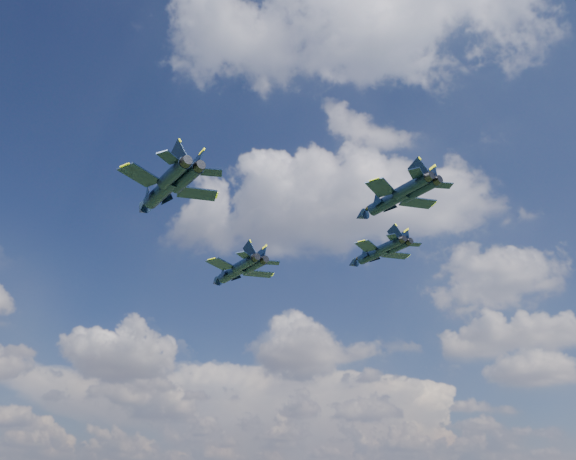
{
  "coord_description": "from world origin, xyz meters",
  "views": [
    {
      "loc": [
        15.49,
        -70.54,
        29.1
      ],
      "look_at": [
        -1.87,
        0.65,
        64.04
      ],
      "focal_mm": 35.0,
      "sensor_mm": 36.0,
      "label": 1
    }
  ],
  "objects_px": {
    "jet_left": "(160,193)",
    "jet_right": "(372,255)",
    "jet_lead": "(232,273)",
    "jet_slot": "(386,202)"
  },
  "relations": [
    {
      "from": "jet_lead",
      "to": "jet_slot",
      "type": "bearing_deg",
      "value": -89.39
    },
    {
      "from": "jet_right",
      "to": "jet_lead",
      "type": "bearing_deg",
      "value": 134.12
    },
    {
      "from": "jet_right",
      "to": "jet_slot",
      "type": "bearing_deg",
      "value": -129.86
    },
    {
      "from": "jet_left",
      "to": "jet_right",
      "type": "relative_size",
      "value": 1.16
    },
    {
      "from": "jet_slot",
      "to": "jet_right",
      "type": "bearing_deg",
      "value": 49.86
    },
    {
      "from": "jet_lead",
      "to": "jet_right",
      "type": "distance_m",
      "value": 24.05
    },
    {
      "from": "jet_lead",
      "to": "jet_left",
      "type": "bearing_deg",
      "value": -139.49
    },
    {
      "from": "jet_left",
      "to": "jet_right",
      "type": "distance_m",
      "value": 38.6
    },
    {
      "from": "jet_left",
      "to": "jet_right",
      "type": "height_order",
      "value": "jet_right"
    },
    {
      "from": "jet_lead",
      "to": "jet_right",
      "type": "relative_size",
      "value": 1.14
    }
  ]
}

